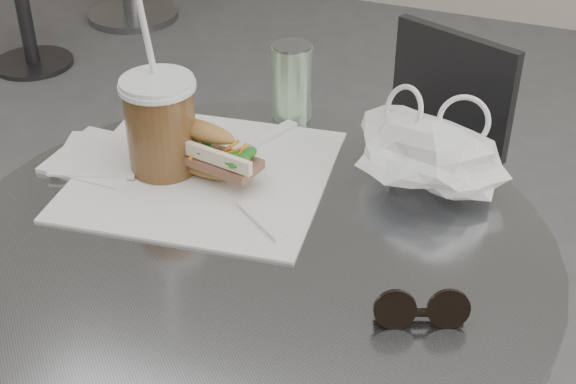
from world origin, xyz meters
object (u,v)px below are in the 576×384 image
at_px(sunglasses, 421,311).
at_px(drink_can, 292,81).
at_px(chair_far, 403,215).
at_px(iced_coffee, 161,124).
at_px(banh_mi, 200,149).

bearing_deg(sunglasses, drink_can, 105.23).
distance_m(chair_far, sunglasses, 0.93).
distance_m(chair_far, iced_coffee, 0.82).
bearing_deg(banh_mi, sunglasses, -16.45).
xyz_separation_m(chair_far, iced_coffee, (-0.21, -0.62, 0.50)).
distance_m(chair_far, banh_mi, 0.78).
relative_size(chair_far, iced_coffee, 2.33).
height_order(banh_mi, drink_can, drink_can).
relative_size(sunglasses, drink_can, 0.85).
distance_m(banh_mi, iced_coffee, 0.06).
height_order(chair_far, sunglasses, sunglasses).
xyz_separation_m(chair_far, banh_mi, (-0.16, -0.61, 0.46)).
bearing_deg(iced_coffee, chair_far, 71.04).
bearing_deg(chair_far, drink_can, 97.18).
distance_m(chair_far, drink_can, 0.64).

